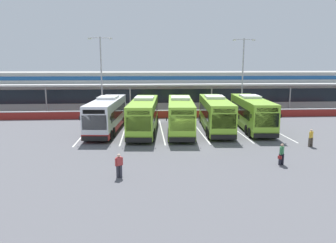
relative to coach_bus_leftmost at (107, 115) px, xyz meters
name	(u,v)px	position (x,y,z in m)	size (l,w,h in m)	color
ground_plane	(187,144)	(8.18, -6.46, -1.79)	(200.00, 200.00, 0.00)	#56565B
terminal_building	(168,89)	(8.18, 20.45, 1.23)	(70.00, 13.00, 6.00)	#B7B7B2
red_barrier_wall	(174,114)	(8.18, 8.04, -1.23)	(60.00, 0.40, 1.10)	maroon
coach_bus_leftmost	(107,115)	(0.00, 0.00, 0.00)	(3.67, 12.31, 3.78)	silver
coach_bus_left_centre	(144,116)	(4.09, -0.86, 0.00)	(3.67, 12.31, 3.78)	#8CC633
coach_bus_centre	(180,116)	(8.09, -1.00, 0.00)	(3.67, 12.31, 3.78)	#8CC633
coach_bus_right_centre	(215,114)	(12.13, -0.23, 0.00)	(3.67, 12.31, 3.78)	#8CC633
coach_bus_rightmost	(251,113)	(16.39, 0.08, 0.00)	(3.67, 12.31, 3.78)	#8CC633
bay_stripe_far_west	(86,132)	(-2.32, -0.46, -1.78)	(0.14, 13.00, 0.01)	silver
bay_stripe_west	(124,131)	(1.88, -0.46, -1.78)	(0.14, 13.00, 0.01)	silver
bay_stripe_mid_west	(162,131)	(6.08, -0.46, -1.78)	(0.14, 13.00, 0.01)	silver
bay_stripe_centre	(199,130)	(10.28, -0.46, -1.78)	(0.14, 13.00, 0.01)	silver
bay_stripe_mid_east	(236,130)	(14.48, -0.46, -1.78)	(0.14, 13.00, 0.01)	silver
bay_stripe_east	(272,129)	(18.68, -0.46, -1.78)	(0.14, 13.00, 0.01)	silver
pedestrian_with_handbag	(282,154)	(14.31, -13.25, -0.93)	(0.57, 0.57, 1.62)	black
pedestrian_in_dark_coat	(119,165)	(2.52, -15.13, -0.91)	(0.51, 0.36, 1.62)	#33333D
pedestrian_child	(311,137)	(19.16, -8.29, -0.91)	(0.48, 0.40, 1.62)	#4C4238
lamp_post_west	(101,72)	(-1.75, 9.55, 4.50)	(3.24, 0.28, 11.00)	#9E9EA3
lamp_post_centre	(243,71)	(18.53, 10.97, 4.50)	(3.24, 0.28, 11.00)	#9E9EA3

